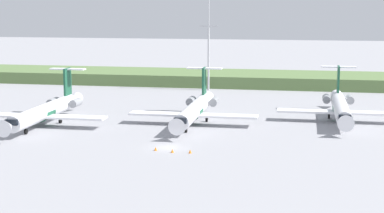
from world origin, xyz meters
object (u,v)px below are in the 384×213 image
antenna_mast (209,50)px  safety_cone_front_marker (156,149)px  regional_jet_third (195,109)px  safety_cone_mid_marker (172,151)px  regional_jet_fourth (340,107)px  regional_jet_second (46,111)px  safety_cone_rear_marker (190,151)px

antenna_mast → safety_cone_front_marker: 64.61m
regional_jet_third → safety_cone_mid_marker: (0.71, -21.92, -2.26)m
safety_cone_mid_marker → safety_cone_front_marker: bearing=164.7°
regional_jet_third → regional_jet_fourth: 26.81m
regional_jet_fourth → antenna_mast: size_ratio=1.29×
regional_jet_second → safety_cone_rear_marker: size_ratio=56.36×
regional_jet_fourth → safety_cone_front_marker: bearing=-134.0°
safety_cone_front_marker → safety_cone_mid_marker: (2.66, -0.73, 0.00)m
regional_jet_third → regional_jet_fourth: bearing=16.2°
regional_jet_fourth → antenna_mast: 46.79m
safety_cone_front_marker → regional_jet_fourth: bearing=46.0°
regional_jet_fourth → antenna_mast: (-29.96, 35.16, 7.45)m
regional_jet_second → regional_jet_third: size_ratio=1.00×
regional_jet_fourth → regional_jet_third: bearing=-163.8°
regional_jet_third → safety_cone_mid_marker: 22.05m
regional_jet_second → safety_cone_rear_marker: bearing=-28.6°
regional_jet_second → regional_jet_third: (25.58, 6.14, 0.00)m
regional_jet_second → regional_jet_fourth: (51.33, 13.62, 0.00)m
regional_jet_fourth → safety_cone_mid_marker: size_ratio=56.36×
antenna_mast → regional_jet_fourth: bearing=-49.6°
regional_jet_third → safety_cone_rear_marker: bearing=-81.4°
regional_jet_second → antenna_mast: antenna_mast is taller
regional_jet_fourth → safety_cone_rear_marker: (-22.46, -29.33, -2.26)m
regional_jet_third → safety_cone_rear_marker: 22.21m
safety_cone_front_marker → safety_cone_mid_marker: 2.76m
safety_cone_rear_marker → antenna_mast: bearing=96.6°
regional_jet_third → regional_jet_fourth: same height
regional_jet_second → safety_cone_rear_marker: (28.87, -15.71, -2.26)m
safety_cone_mid_marker → safety_cone_rear_marker: size_ratio=1.00×
regional_jet_third → safety_cone_rear_marker: size_ratio=56.36×
regional_jet_fourth → safety_cone_mid_marker: regional_jet_fourth is taller
regional_jet_fourth → safety_cone_rear_marker: 37.01m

